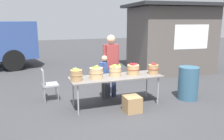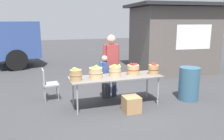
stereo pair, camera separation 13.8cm
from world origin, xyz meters
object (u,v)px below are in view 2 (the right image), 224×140
(apple_basket_green_2, at_px, (115,71))
(produce_crate, at_px, (131,104))
(apple_basket_red_1, at_px, (154,69))
(trash_barrel, at_px, (189,84))
(folding_chair, at_px, (48,82))
(apple_basket_green_0, at_px, (76,75))
(vendor_adult, at_px, (111,61))
(apple_basket_green_1, at_px, (96,73))
(market_table, at_px, (116,78))
(child_customer, at_px, (105,74))
(apple_basket_red_0, at_px, (133,69))

(apple_basket_green_2, relative_size, produce_crate, 0.83)
(apple_basket_red_1, xyz_separation_m, trash_barrel, (0.99, -0.18, -0.44))
(folding_chair, bearing_deg, apple_basket_red_1, -113.68)
(apple_basket_green_0, xyz_separation_m, vendor_adult, (1.10, 0.69, 0.13))
(apple_basket_green_1, distance_m, vendor_adult, 0.89)
(apple_basket_green_2, relative_size, trash_barrel, 0.35)
(market_table, relative_size, vendor_adult, 1.33)
(apple_basket_green_0, xyz_separation_m, apple_basket_green_1, (0.49, 0.05, 0.00))
(apple_basket_green_2, bearing_deg, folding_chair, 151.33)
(vendor_adult, bearing_deg, apple_basket_green_2, 79.50)
(vendor_adult, bearing_deg, trash_barrel, 154.32)
(market_table, relative_size, folding_chair, 2.67)
(child_customer, bearing_deg, trash_barrel, 132.94)
(child_customer, bearing_deg, apple_basket_green_2, 75.99)
(apple_basket_red_0, relative_size, produce_crate, 0.87)
(market_table, relative_size, apple_basket_green_2, 7.41)
(apple_basket_green_1, distance_m, apple_basket_green_2, 0.51)
(produce_crate, bearing_deg, market_table, 110.60)
(apple_basket_green_0, bearing_deg, apple_basket_green_1, 5.58)
(apple_basket_green_2, bearing_deg, market_table, -82.82)
(apple_basket_green_1, xyz_separation_m, apple_basket_red_0, (1.00, 0.06, -0.00))
(apple_basket_green_0, bearing_deg, folding_chair, 121.15)
(produce_crate, bearing_deg, apple_basket_green_0, 158.62)
(child_customer, relative_size, trash_barrel, 1.34)
(market_table, bearing_deg, child_customer, 101.80)
(apple_basket_red_0, xyz_separation_m, folding_chair, (-2.08, 0.87, -0.38))
(apple_basket_green_2, height_order, child_customer, child_customer)
(apple_basket_red_1, relative_size, vendor_adult, 0.17)
(apple_basket_green_1, xyz_separation_m, folding_chair, (-1.08, 0.93, -0.38))
(apple_basket_green_2, height_order, apple_basket_red_0, same)
(produce_crate, bearing_deg, apple_basket_green_1, 143.99)
(apple_basket_green_1, distance_m, apple_basket_red_1, 1.53)
(market_table, bearing_deg, apple_basket_red_0, 5.87)
(apple_basket_green_0, bearing_deg, trash_barrel, -3.52)
(folding_chair, relative_size, trash_barrel, 0.96)
(apple_basket_green_1, bearing_deg, market_table, 1.32)
(apple_basket_green_0, bearing_deg, apple_basket_red_1, -0.19)
(apple_basket_green_0, bearing_deg, apple_basket_red_0, 4.21)
(apple_basket_red_0, height_order, trash_barrel, apple_basket_red_0)
(vendor_adult, xyz_separation_m, produce_crate, (0.11, -1.16, -0.83))
(apple_basket_green_1, distance_m, apple_basket_red_0, 1.00)
(vendor_adult, bearing_deg, apple_basket_green_1, 45.64)
(child_customer, xyz_separation_m, trash_barrel, (2.12, -0.80, -0.26))
(apple_basket_green_0, height_order, trash_barrel, apple_basket_green_0)
(apple_basket_red_1, bearing_deg, vendor_adult, 142.81)
(apple_basket_red_1, height_order, folding_chair, apple_basket_red_1)
(market_table, height_order, apple_basket_green_0, apple_basket_green_0)
(apple_basket_green_2, relative_size, folding_chair, 0.36)
(market_table, bearing_deg, vendor_adult, 81.80)
(apple_basket_green_2, height_order, produce_crate, apple_basket_green_2)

